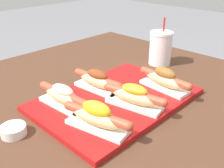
{
  "coord_description": "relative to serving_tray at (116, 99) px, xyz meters",
  "views": [
    {
      "loc": [
        -0.52,
        -0.63,
        1.19
      ],
      "look_at": [
        0.04,
        -0.08,
        0.81
      ],
      "focal_mm": 42.0,
      "sensor_mm": 36.0,
      "label": 1
    }
  ],
  "objects": [
    {
      "name": "serving_tray",
      "position": [
        0.0,
        0.0,
        0.0
      ],
      "size": [
        0.52,
        0.36,
        0.02
      ],
      "color": "#B71414",
      "rests_on": "patio_table"
    },
    {
      "name": "sauce_bowl",
      "position": [
        -0.33,
        0.07,
        0.01
      ],
      "size": [
        0.07,
        0.07,
        0.03
      ],
      "color": "white",
      "rests_on": "patio_table"
    },
    {
      "name": "drink_cup",
      "position": [
        0.39,
        0.1,
        0.07
      ],
      "size": [
        0.1,
        0.1,
        0.21
      ],
      "color": "white",
      "rests_on": "patio_table"
    },
    {
      "name": "hot_dog_0",
      "position": [
        -0.17,
        -0.09,
        0.04
      ],
      "size": [
        0.1,
        0.21,
        0.08
      ],
      "color": "white",
      "rests_on": "serving_tray"
    },
    {
      "name": "hot_dog_3",
      "position": [
        -0.16,
        0.08,
        0.04
      ],
      "size": [
        0.07,
        0.22,
        0.07
      ],
      "color": "white",
      "rests_on": "serving_tray"
    },
    {
      "name": "hot_dog_4",
      "position": [
        -0.01,
        0.08,
        0.04
      ],
      "size": [
        0.07,
        0.22,
        0.07
      ],
      "color": "white",
      "rests_on": "serving_tray"
    },
    {
      "name": "hot_dog_2",
      "position": [
        0.16,
        -0.08,
        0.04
      ],
      "size": [
        0.07,
        0.22,
        0.08
      ],
      "color": "white",
      "rests_on": "serving_tray"
    },
    {
      "name": "hot_dog_1",
      "position": [
        -0.01,
        -0.08,
        0.04
      ],
      "size": [
        0.09,
        0.21,
        0.07
      ],
      "color": "white",
      "rests_on": "serving_tray"
    }
  ]
}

